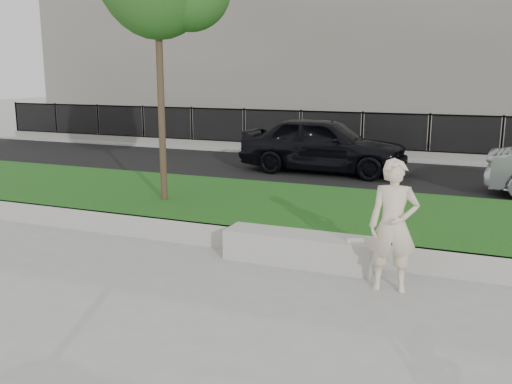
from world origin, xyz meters
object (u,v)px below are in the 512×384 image
at_px(car_dark, 323,144).
at_px(stone_bench, 299,248).
at_px(man, 393,226).
at_px(book, 356,241).

bearing_deg(car_dark, stone_bench, -165.76).
distance_m(man, book, 0.87).
bearing_deg(book, man, -58.13).
bearing_deg(car_dark, book, -159.86).
relative_size(book, car_dark, 0.05).
xyz_separation_m(stone_bench, car_dark, (-1.86, 7.88, 0.62)).
bearing_deg(car_dark, man, -157.22).
relative_size(stone_bench, car_dark, 0.49).
relative_size(stone_bench, man, 1.29).
height_order(stone_bench, man, man).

